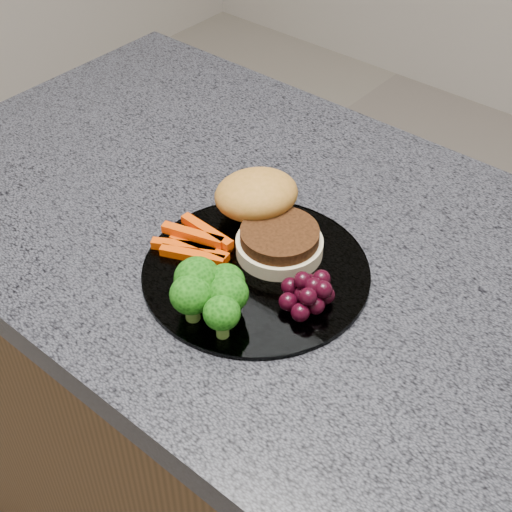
{
  "coord_description": "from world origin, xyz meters",
  "views": [
    {
      "loc": [
        0.33,
        -0.52,
        1.46
      ],
      "look_at": [
        -0.05,
        -0.07,
        0.93
      ],
      "focal_mm": 50.0,
      "sensor_mm": 36.0,
      "label": 1
    }
  ],
  "objects_px": {
    "island_cabinet": "(308,476)",
    "plate": "(256,271)",
    "grape_bunch": "(308,293)",
    "burger": "(264,214)"
  },
  "relations": [
    {
      "from": "plate",
      "to": "grape_bunch",
      "type": "height_order",
      "value": "grape_bunch"
    },
    {
      "from": "burger",
      "to": "island_cabinet",
      "type": "bearing_deg",
      "value": 27.65
    },
    {
      "from": "plate",
      "to": "grape_bunch",
      "type": "relative_size",
      "value": 4.14
    },
    {
      "from": "island_cabinet",
      "to": "plate",
      "type": "distance_m",
      "value": 0.48
    },
    {
      "from": "grape_bunch",
      "to": "island_cabinet",
      "type": "bearing_deg",
      "value": 109.65
    },
    {
      "from": "island_cabinet",
      "to": "plate",
      "type": "relative_size",
      "value": 4.62
    },
    {
      "from": "plate",
      "to": "grape_bunch",
      "type": "distance_m",
      "value": 0.08
    },
    {
      "from": "plate",
      "to": "grape_bunch",
      "type": "xyz_separation_m",
      "value": [
        0.08,
        -0.01,
        0.02
      ]
    },
    {
      "from": "island_cabinet",
      "to": "plate",
      "type": "bearing_deg",
      "value": -125.55
    },
    {
      "from": "burger",
      "to": "grape_bunch",
      "type": "distance_m",
      "value": 0.13
    }
  ]
}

